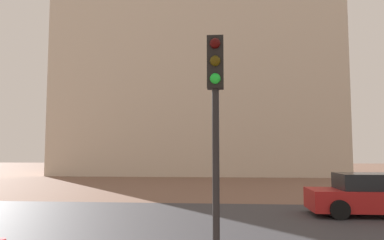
# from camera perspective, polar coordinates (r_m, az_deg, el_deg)

# --- Properties ---
(ground_plane) EXTENTS (120.00, 120.00, 0.00)m
(ground_plane) POSITION_cam_1_polar(r_m,az_deg,el_deg) (12.36, 1.01, -15.14)
(ground_plane) COLOR brown
(street_asphalt_strip) EXTENTS (120.00, 8.97, 0.00)m
(street_asphalt_strip) POSITION_cam_1_polar(r_m,az_deg,el_deg) (11.74, 0.79, -15.68)
(street_asphalt_strip) COLOR #38383D
(street_asphalt_strip) RESTS_ON ground_plane
(landmark_building) EXTENTS (27.05, 11.09, 33.65)m
(landmark_building) POSITION_cam_1_polar(r_m,az_deg,el_deg) (38.66, 1.47, 8.96)
(landmark_building) COLOR beige
(landmark_building) RESTS_ON ground_plane
(car_red) EXTENTS (4.54, 2.02, 1.44)m
(car_red) POSITION_cam_1_polar(r_m,az_deg,el_deg) (14.52, 26.45, -10.34)
(car_red) COLOR red
(car_red) RESTS_ON ground_plane
(traffic_light_pole) EXTENTS (0.28, 0.34, 4.16)m
(traffic_light_pole) POSITION_cam_1_polar(r_m,az_deg,el_deg) (6.26, 3.64, 1.84)
(traffic_light_pole) COLOR black
(traffic_light_pole) RESTS_ON ground_plane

